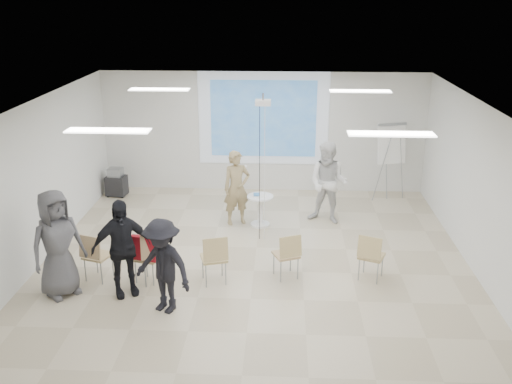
{
  "coord_description": "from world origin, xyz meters",
  "views": [
    {
      "loc": [
        0.5,
        -9.32,
        4.89
      ],
      "look_at": [
        0.0,
        0.8,
        1.25
      ],
      "focal_mm": 40.0,
      "sensor_mm": 36.0,
      "label": 1
    }
  ],
  "objects_px": {
    "chair_left_mid": "(146,255)",
    "chair_right_far": "(371,254)",
    "flipchart_easel": "(391,144)",
    "av_cart": "(116,183)",
    "player_right": "(328,179)",
    "audience_outer": "(56,237)",
    "chair_left_inner": "(155,254)",
    "chair_center": "(215,256)",
    "laptop": "(156,254)",
    "chair_far_left": "(95,253)",
    "chair_right_inner": "(288,252)",
    "audience_left": "(121,241)",
    "pedestal_table": "(260,209)",
    "audience_mid": "(163,260)",
    "player_left": "(237,183)"
  },
  "relations": [
    {
      "from": "pedestal_table",
      "to": "chair_left_mid",
      "type": "height_order",
      "value": "chair_left_mid"
    },
    {
      "from": "player_left",
      "to": "chair_right_far",
      "type": "relative_size",
      "value": 2.12
    },
    {
      "from": "chair_right_far",
      "to": "av_cart",
      "type": "xyz_separation_m",
      "value": [
        -5.68,
        4.1,
        -0.19
      ]
    },
    {
      "from": "audience_mid",
      "to": "flipchart_easel",
      "type": "relative_size",
      "value": 0.94
    },
    {
      "from": "player_right",
      "to": "chair_left_mid",
      "type": "bearing_deg",
      "value": -117.73
    },
    {
      "from": "chair_right_far",
      "to": "chair_center",
      "type": "bearing_deg",
      "value": -151.44
    },
    {
      "from": "audience_left",
      "to": "flipchart_easel",
      "type": "distance_m",
      "value": 7.1
    },
    {
      "from": "chair_left_mid",
      "to": "chair_left_inner",
      "type": "relative_size",
      "value": 0.9
    },
    {
      "from": "audience_outer",
      "to": "flipchart_easel",
      "type": "xyz_separation_m",
      "value": [
        6.25,
        4.86,
        0.36
      ]
    },
    {
      "from": "audience_mid",
      "to": "chair_left_inner",
      "type": "bearing_deg",
      "value": 137.51
    },
    {
      "from": "audience_left",
      "to": "audience_outer",
      "type": "relative_size",
      "value": 0.94
    },
    {
      "from": "player_right",
      "to": "audience_outer",
      "type": "distance_m",
      "value": 5.77
    },
    {
      "from": "laptop",
      "to": "audience_outer",
      "type": "relative_size",
      "value": 0.17
    },
    {
      "from": "chair_left_mid",
      "to": "audience_mid",
      "type": "xyz_separation_m",
      "value": [
        0.5,
        -0.91,
        0.37
      ]
    },
    {
      "from": "chair_right_far",
      "to": "audience_left",
      "type": "distance_m",
      "value": 4.27
    },
    {
      "from": "chair_far_left",
      "to": "chair_center",
      "type": "xyz_separation_m",
      "value": [
        2.1,
        -0.01,
        0.01
      ]
    },
    {
      "from": "player_right",
      "to": "chair_right_inner",
      "type": "bearing_deg",
      "value": -87.09
    },
    {
      "from": "chair_left_mid",
      "to": "audience_left",
      "type": "xyz_separation_m",
      "value": [
        -0.28,
        -0.42,
        0.45
      ]
    },
    {
      "from": "av_cart",
      "to": "audience_outer",
      "type": "bearing_deg",
      "value": -78.05
    },
    {
      "from": "chair_left_mid",
      "to": "audience_outer",
      "type": "height_order",
      "value": "audience_outer"
    },
    {
      "from": "chair_center",
      "to": "chair_left_mid",
      "type": "bearing_deg",
      "value": 162.87
    },
    {
      "from": "chair_right_inner",
      "to": "laptop",
      "type": "relative_size",
      "value": 2.4
    },
    {
      "from": "chair_far_left",
      "to": "chair_left_inner",
      "type": "xyz_separation_m",
      "value": [
        1.08,
        -0.07,
        0.05
      ]
    },
    {
      "from": "chair_far_left",
      "to": "chair_left_mid",
      "type": "bearing_deg",
      "value": 17.7
    },
    {
      "from": "chair_far_left",
      "to": "chair_right_inner",
      "type": "height_order",
      "value": "chair_far_left"
    },
    {
      "from": "chair_far_left",
      "to": "chair_right_inner",
      "type": "xyz_separation_m",
      "value": [
        3.36,
        0.24,
        -0.02
      ]
    },
    {
      "from": "chair_far_left",
      "to": "laptop",
      "type": "relative_size",
      "value": 2.48
    },
    {
      "from": "pedestal_table",
      "to": "laptop",
      "type": "xyz_separation_m",
      "value": [
        -1.7,
        -2.59,
        0.14
      ]
    },
    {
      "from": "chair_left_mid",
      "to": "chair_right_far",
      "type": "bearing_deg",
      "value": 17.85
    },
    {
      "from": "pedestal_table",
      "to": "chair_far_left",
      "type": "xyz_separation_m",
      "value": [
        -2.77,
        -2.63,
        0.14
      ]
    },
    {
      "from": "player_right",
      "to": "flipchart_easel",
      "type": "xyz_separation_m",
      "value": [
        1.57,
        1.47,
        0.4
      ]
    },
    {
      "from": "audience_outer",
      "to": "av_cart",
      "type": "bearing_deg",
      "value": 47.86
    },
    {
      "from": "chair_left_inner",
      "to": "audience_outer",
      "type": "xyz_separation_m",
      "value": [
        -1.52,
        -0.41,
        0.45
      ]
    },
    {
      "from": "flipchart_easel",
      "to": "av_cart",
      "type": "relative_size",
      "value": 2.66
    },
    {
      "from": "chair_left_inner",
      "to": "flipchart_easel",
      "type": "xyz_separation_m",
      "value": [
        4.73,
        4.45,
        0.82
      ]
    },
    {
      "from": "audience_outer",
      "to": "flipchart_easel",
      "type": "bearing_deg",
      "value": -9.39
    },
    {
      "from": "player_right",
      "to": "audience_outer",
      "type": "height_order",
      "value": "audience_outer"
    },
    {
      "from": "chair_left_inner",
      "to": "chair_right_far",
      "type": "height_order",
      "value": "chair_left_inner"
    },
    {
      "from": "audience_mid",
      "to": "flipchart_easel",
      "type": "bearing_deg",
      "value": 77.37
    },
    {
      "from": "chair_right_far",
      "to": "audience_mid",
      "type": "height_order",
      "value": "audience_mid"
    },
    {
      "from": "player_right",
      "to": "av_cart",
      "type": "distance_m",
      "value": 5.35
    },
    {
      "from": "player_right",
      "to": "flipchart_easel",
      "type": "relative_size",
      "value": 1.06
    },
    {
      "from": "player_left",
      "to": "av_cart",
      "type": "height_order",
      "value": "player_left"
    },
    {
      "from": "chair_left_inner",
      "to": "chair_center",
      "type": "xyz_separation_m",
      "value": [
        1.02,
        0.05,
        -0.04
      ]
    },
    {
      "from": "player_right",
      "to": "audience_left",
      "type": "distance_m",
      "value": 4.93
    },
    {
      "from": "audience_left",
      "to": "chair_left_mid",
      "type": "bearing_deg",
      "value": 27.44
    },
    {
      "from": "chair_far_left",
      "to": "laptop",
      "type": "xyz_separation_m",
      "value": [
        1.07,
        0.04,
        -0.0
      ]
    },
    {
      "from": "chair_left_inner",
      "to": "audience_left",
      "type": "height_order",
      "value": "audience_left"
    },
    {
      "from": "laptop",
      "to": "av_cart",
      "type": "bearing_deg",
      "value": -75.53
    },
    {
      "from": "chair_right_far",
      "to": "audience_outer",
      "type": "xyz_separation_m",
      "value": [
        -5.25,
        -0.72,
        0.52
      ]
    }
  ]
}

